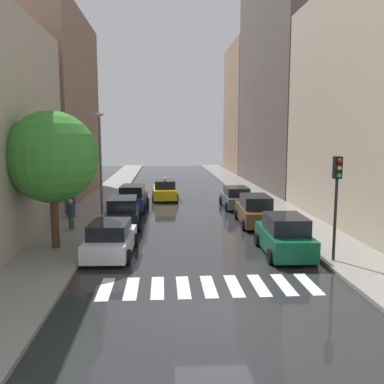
# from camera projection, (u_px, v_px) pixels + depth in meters

# --- Properties ---
(ground_plane) EXTENTS (28.00, 72.00, 0.04)m
(ground_plane) POSITION_uv_depth(u_px,v_px,m) (181.00, 196.00, 36.34)
(ground_plane) COLOR #252527
(sidewalk_left) EXTENTS (3.00, 72.00, 0.15)m
(sidewalk_left) POSITION_uv_depth(u_px,v_px,m) (106.00, 196.00, 35.87)
(sidewalk_left) COLOR gray
(sidewalk_left) RESTS_ON ground
(sidewalk_right) EXTENTS (3.00, 72.00, 0.15)m
(sidewalk_right) POSITION_uv_depth(u_px,v_px,m) (255.00, 195.00, 36.78)
(sidewalk_right) COLOR gray
(sidewalk_right) RESTS_ON ground
(crosswalk_stripes) EXTENTS (7.65, 2.20, 0.01)m
(crosswalk_stripes) POSITION_uv_depth(u_px,v_px,m) (209.00, 286.00, 14.68)
(crosswalk_stripes) COLOR silver
(crosswalk_stripes) RESTS_ON ground
(building_left_mid) EXTENTS (6.00, 14.99, 15.18)m
(building_left_mid) POSITION_uv_depth(u_px,v_px,m) (49.00, 107.00, 34.66)
(building_left_mid) COLOR #8C6B56
(building_left_mid) RESTS_ON ground
(building_right_mid) EXTENTS (6.00, 20.55, 22.13)m
(building_right_mid) POSITION_uv_depth(u_px,v_px,m) (288.00, 77.00, 41.66)
(building_right_mid) COLOR #564C47
(building_right_mid) RESTS_ON ground
(building_right_far) EXTENTS (6.00, 12.80, 17.68)m
(building_right_far) POSITION_uv_depth(u_px,v_px,m) (251.00, 110.00, 58.77)
(building_right_far) COLOR #8C6B56
(building_right_far) RESTS_ON ground
(parked_car_left_nearest) EXTENTS (2.23, 4.33, 1.54)m
(parked_car_left_nearest) POSITION_uv_depth(u_px,v_px,m) (111.00, 239.00, 18.40)
(parked_car_left_nearest) COLOR silver
(parked_car_left_nearest) RESTS_ON ground
(parked_car_left_second) EXTENTS (2.15, 4.66, 1.73)m
(parked_car_left_second) POSITION_uv_depth(u_px,v_px,m) (123.00, 213.00, 24.21)
(parked_car_left_second) COLOR black
(parked_car_left_second) RESTS_ON ground
(parked_car_left_third) EXTENTS (2.13, 4.64, 1.80)m
(parked_car_left_third) POSITION_uv_depth(u_px,v_px,m) (133.00, 199.00, 29.47)
(parked_car_left_third) COLOR navy
(parked_car_left_third) RESTS_ON ground
(parked_car_right_nearest) EXTENTS (2.14, 4.38, 1.79)m
(parked_car_right_nearest) POSITION_uv_depth(u_px,v_px,m) (284.00, 236.00, 18.54)
(parked_car_right_nearest) COLOR #0C4C2D
(parked_car_right_nearest) RESTS_ON ground
(parked_car_right_second) EXTENTS (2.15, 4.80, 1.77)m
(parked_car_right_second) POSITION_uv_depth(u_px,v_px,m) (255.00, 211.00, 24.75)
(parked_car_right_second) COLOR brown
(parked_car_right_second) RESTS_ON ground
(parked_car_right_third) EXTENTS (2.02, 4.29, 1.55)m
(parked_car_right_third) POSITION_uv_depth(u_px,v_px,m) (236.00, 198.00, 30.51)
(parked_car_right_third) COLOR #474C51
(parked_car_right_third) RESTS_ON ground
(taxi_midroad) EXTENTS (2.12, 4.53, 1.81)m
(taxi_midroad) POSITION_uv_depth(u_px,v_px,m) (165.00, 190.00, 34.48)
(taxi_midroad) COLOR yellow
(taxi_midroad) RESTS_ON ground
(pedestrian_foreground) EXTENTS (1.07, 1.07, 2.03)m
(pedestrian_foreground) POSITION_uv_depth(u_px,v_px,m) (72.00, 193.00, 26.17)
(pedestrian_foreground) COLOR navy
(pedestrian_foreground) RESTS_ON sidewalk_left
(pedestrian_near_tree) EXTENTS (1.05, 1.05, 1.94)m
(pedestrian_near_tree) POSITION_uv_depth(u_px,v_px,m) (68.00, 195.00, 26.20)
(pedestrian_near_tree) COLOR #38513D
(pedestrian_near_tree) RESTS_ON sidewalk_left
(pedestrian_by_kerb) EXTENTS (0.36, 0.36, 1.68)m
(pedestrian_by_kerb) POSITION_uv_depth(u_px,v_px,m) (71.00, 214.00, 22.79)
(pedestrian_by_kerb) COLOR #38513D
(pedestrian_by_kerb) RESTS_ON sidewalk_left
(street_tree_left) EXTENTS (4.13, 4.13, 6.24)m
(street_tree_left) POSITION_uv_depth(u_px,v_px,m) (52.00, 157.00, 18.69)
(street_tree_left) COLOR #513823
(street_tree_left) RESTS_ON sidewalk_left
(traffic_light_right_corner) EXTENTS (0.30, 0.42, 4.30)m
(traffic_light_right_corner) POSITION_uv_depth(u_px,v_px,m) (337.00, 185.00, 16.84)
(traffic_light_right_corner) COLOR black
(traffic_light_right_corner) RESTS_ON sidewalk_right
(lamp_post_left) EXTENTS (0.60, 0.28, 6.54)m
(lamp_post_left) POSITION_uv_depth(u_px,v_px,m) (100.00, 156.00, 26.59)
(lamp_post_left) COLOR #595B60
(lamp_post_left) RESTS_ON sidewalk_left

